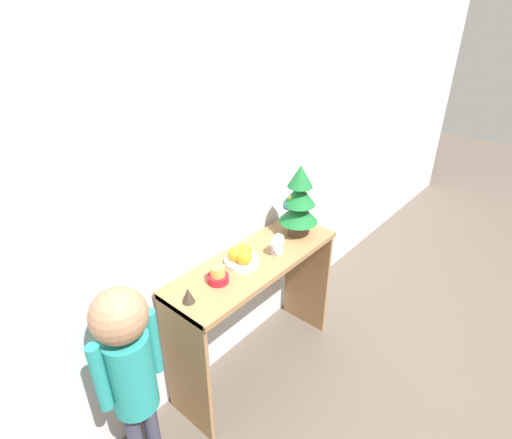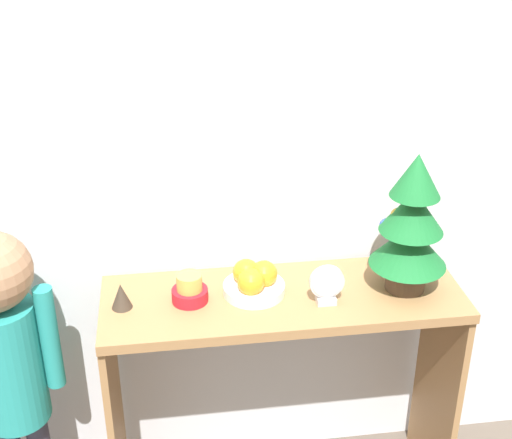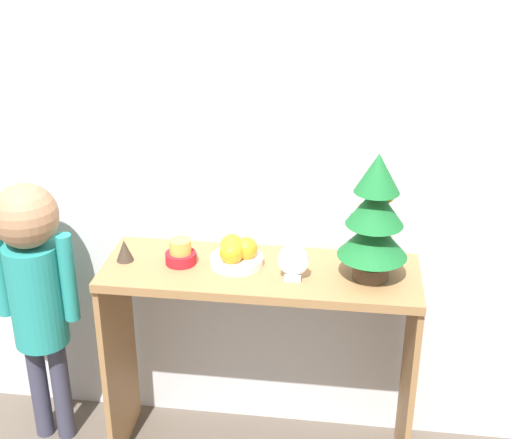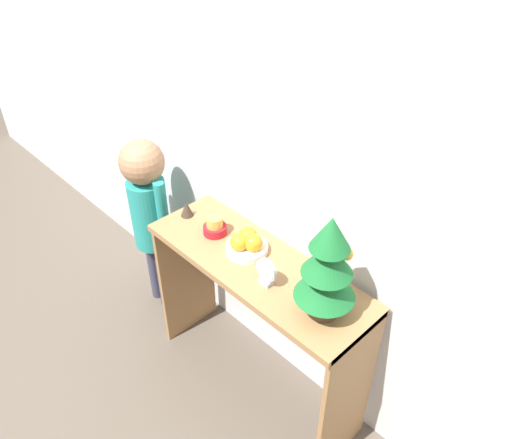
{
  "view_description": "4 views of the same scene",
  "coord_description": "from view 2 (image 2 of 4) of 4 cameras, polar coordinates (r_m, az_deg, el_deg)",
  "views": [
    {
      "loc": [
        -1.32,
        -0.96,
        1.94
      ],
      "look_at": [
        0.0,
        0.18,
        1.0
      ],
      "focal_mm": 28.0,
      "sensor_mm": 36.0,
      "label": 1
    },
    {
      "loc": [
        -0.32,
        -1.52,
        1.89
      ],
      "look_at": [
        -0.08,
        0.2,
        1.01
      ],
      "focal_mm": 50.0,
      "sensor_mm": 36.0,
      "label": 2
    },
    {
      "loc": [
        0.26,
        -1.87,
        1.88
      ],
      "look_at": [
        -0.02,
        0.21,
        0.93
      ],
      "focal_mm": 50.0,
      "sensor_mm": 36.0,
      "label": 3
    },
    {
      "loc": [
        1.1,
        -0.89,
        2.11
      ],
      "look_at": [
        0.01,
        0.16,
        1.0
      ],
      "focal_mm": 35.0,
      "sensor_mm": 36.0,
      "label": 4
    }
  ],
  "objects": [
    {
      "name": "console_table",
      "position": [
        2.17,
        2.1,
        -10.26
      ],
      "size": [
        1.04,
        0.35,
        0.77
      ],
      "color": "olive",
      "rests_on": "ground_plane"
    },
    {
      "name": "singing_bowl",
      "position": [
        2.02,
        -5.33,
        -5.65
      ],
      "size": [
        0.1,
        0.1,
        0.09
      ],
      "color": "#AD1923",
      "rests_on": "console_table"
    },
    {
      "name": "child_figure",
      "position": [
        2.14,
        -19.43,
        -9.51
      ],
      "size": [
        0.3,
        0.22,
        1.03
      ],
      "color": "#38384C",
      "rests_on": "ground_plane"
    },
    {
      "name": "fruit_bowl",
      "position": [
        2.05,
        -0.18,
        -4.94
      ],
      "size": [
        0.18,
        0.18,
        0.1
      ],
      "color": "silver",
      "rests_on": "console_table"
    },
    {
      "name": "desk_clock",
      "position": [
        2.01,
        5.68,
        -5.25
      ],
      "size": [
        0.1,
        0.04,
        0.12
      ],
      "color": "#B2B2B7",
      "rests_on": "console_table"
    },
    {
      "name": "back_wall",
      "position": [
        2.05,
        1.34,
        8.69
      ],
      "size": [
        7.0,
        0.05,
        2.5
      ],
      "primitive_type": "cube",
      "color": "silver",
      "rests_on": "ground_plane"
    },
    {
      "name": "mini_tree",
      "position": [
        2.03,
        12.32,
        -0.35
      ],
      "size": [
        0.22,
        0.22,
        0.42
      ],
      "color": "#4C3828",
      "rests_on": "console_table"
    },
    {
      "name": "figurine",
      "position": [
        2.02,
        -10.74,
        -6.02
      ],
      "size": [
        0.06,
        0.06,
        0.08
      ],
      "color": "#382D23",
      "rests_on": "console_table"
    }
  ]
}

